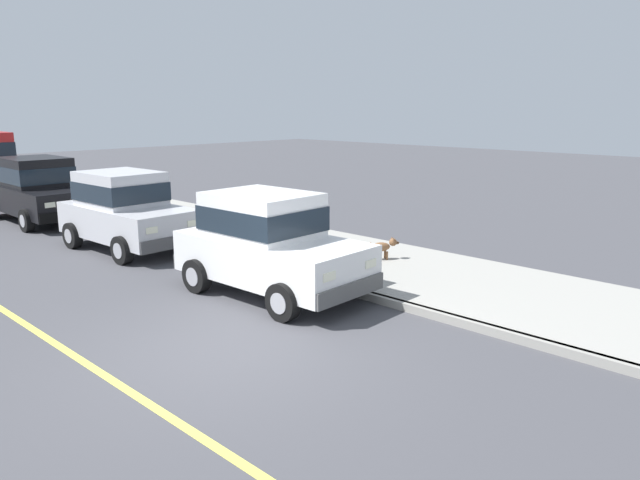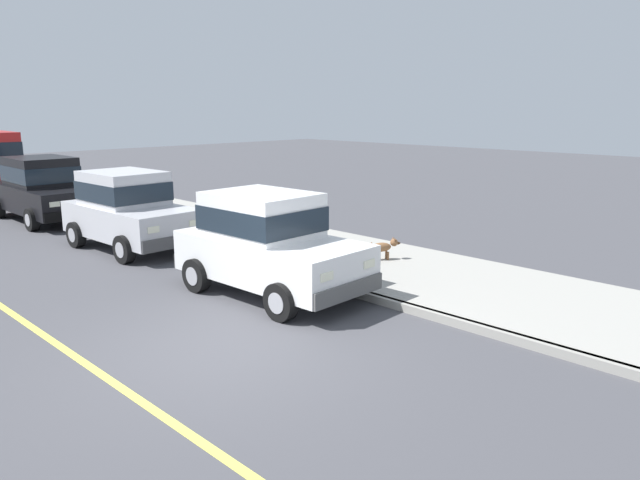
# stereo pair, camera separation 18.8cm
# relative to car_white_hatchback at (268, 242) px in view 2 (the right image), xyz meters

# --- Properties ---
(ground_plane) EXTENTS (80.00, 80.00, 0.00)m
(ground_plane) POSITION_rel_car_white_hatchback_xyz_m (-2.21, -1.68, -0.98)
(ground_plane) COLOR #424247
(curb) EXTENTS (0.16, 64.00, 0.14)m
(curb) POSITION_rel_car_white_hatchback_xyz_m (0.99, -1.68, -0.91)
(curb) COLOR gray
(curb) RESTS_ON ground
(sidewalk) EXTENTS (3.60, 64.00, 0.14)m
(sidewalk) POSITION_rel_car_white_hatchback_xyz_m (2.79, -1.68, -0.91)
(sidewalk) COLOR #99968E
(sidewalk) RESTS_ON ground
(lane_centre_line) EXTENTS (0.12, 57.60, 0.01)m
(lane_centre_line) POSITION_rel_car_white_hatchback_xyz_m (-3.81, -1.68, -0.97)
(lane_centre_line) COLOR #E0D64C
(lane_centre_line) RESTS_ON ground
(car_white_hatchback) EXTENTS (2.05, 3.86, 1.88)m
(car_white_hatchback) POSITION_rel_car_white_hatchback_xyz_m (0.00, 0.00, 0.00)
(car_white_hatchback) COLOR white
(car_white_hatchback) RESTS_ON ground
(car_silver_hatchback) EXTENTS (2.06, 3.86, 1.88)m
(car_silver_hatchback) POSITION_rel_car_white_hatchback_xyz_m (-0.05, 5.19, 0.00)
(car_silver_hatchback) COLOR #BCBCC1
(car_silver_hatchback) RESTS_ON ground
(car_black_sedan) EXTENTS (2.05, 4.60, 1.92)m
(car_black_sedan) POSITION_rel_car_white_hatchback_xyz_m (-0.08, 10.47, 0.01)
(car_black_sedan) COLOR black
(car_black_sedan) RESTS_ON ground
(dog_brown) EXTENTS (0.67, 0.46, 0.49)m
(dog_brown) POSITION_rel_car_white_hatchback_xyz_m (3.06, -0.29, -0.55)
(dog_brown) COLOR brown
(dog_brown) RESTS_ON sidewalk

